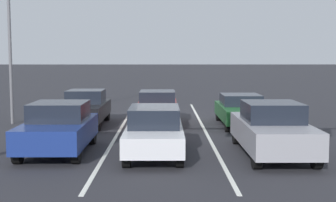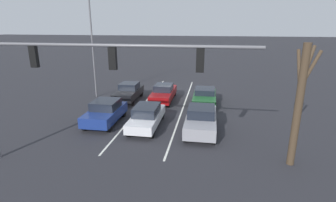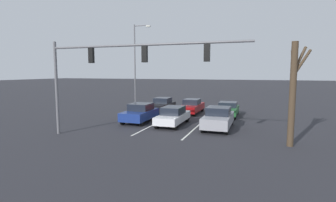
{
  "view_description": "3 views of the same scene",
  "coord_description": "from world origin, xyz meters",
  "px_view_note": "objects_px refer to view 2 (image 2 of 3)",
  "views": [
    {
      "loc": [
        -0.09,
        22.57,
        3.08
      ],
      "look_at": [
        -0.19,
        9.02,
        1.73
      ],
      "focal_mm": 50.0,
      "sensor_mm": 36.0,
      "label": 1
    },
    {
      "loc": [
        -3.87,
        24.24,
        6.7
      ],
      "look_at": [
        -1.08,
        7.5,
        1.63
      ],
      "focal_mm": 28.0,
      "sensor_mm": 36.0,
      "label": 2
    },
    {
      "loc": [
        -6.1,
        27.92,
        4.22
      ],
      "look_at": [
        1.18,
        6.77,
        1.74
      ],
      "focal_mm": 28.0,
      "sensor_mm": 36.0,
      "label": 3
    }
  ],
  "objects_px": {
    "car_navy_rightlane_front": "(105,112)",
    "car_darkgreen_leftlane_second": "(205,96)",
    "car_gray_leftlane_front": "(201,119)",
    "street_lamp_right_shoulder": "(94,40)",
    "bare_tree_near": "(300,100)",
    "traffic_signal_gantry": "(67,69)",
    "car_maroon_midlane_second": "(163,93)",
    "car_black_rightlane_second": "(129,92)",
    "car_silver_midlane_front": "(147,116)"
  },
  "relations": [
    {
      "from": "street_lamp_right_shoulder",
      "to": "bare_tree_near",
      "type": "bearing_deg",
      "value": 145.68
    },
    {
      "from": "car_gray_leftlane_front",
      "to": "traffic_signal_gantry",
      "type": "distance_m",
      "value": 8.73
    },
    {
      "from": "car_black_rightlane_second",
      "to": "bare_tree_near",
      "type": "xyz_separation_m",
      "value": [
        -11.33,
        9.36,
        2.48
      ]
    },
    {
      "from": "car_darkgreen_leftlane_second",
      "to": "street_lamp_right_shoulder",
      "type": "xyz_separation_m",
      "value": [
        9.94,
        -0.66,
        4.58
      ]
    },
    {
      "from": "car_black_rightlane_second",
      "to": "car_maroon_midlane_second",
      "type": "bearing_deg",
      "value": -174.73
    },
    {
      "from": "car_navy_rightlane_front",
      "to": "street_lamp_right_shoulder",
      "type": "relative_size",
      "value": 0.44
    },
    {
      "from": "car_darkgreen_leftlane_second",
      "to": "bare_tree_near",
      "type": "relative_size",
      "value": 0.74
    },
    {
      "from": "car_darkgreen_leftlane_second",
      "to": "car_maroon_midlane_second",
      "type": "distance_m",
      "value": 3.67
    },
    {
      "from": "car_gray_leftlane_front",
      "to": "street_lamp_right_shoulder",
      "type": "bearing_deg",
      "value": -33.64
    },
    {
      "from": "car_black_rightlane_second",
      "to": "car_gray_leftlane_front",
      "type": "bearing_deg",
      "value": 138.02
    },
    {
      "from": "car_silver_midlane_front",
      "to": "traffic_signal_gantry",
      "type": "relative_size",
      "value": 0.36
    },
    {
      "from": "car_gray_leftlane_front",
      "to": "street_lamp_right_shoulder",
      "type": "height_order",
      "value": "street_lamp_right_shoulder"
    },
    {
      "from": "car_gray_leftlane_front",
      "to": "car_darkgreen_leftlane_second",
      "type": "height_order",
      "value": "car_gray_leftlane_front"
    },
    {
      "from": "car_gray_leftlane_front",
      "to": "car_silver_midlane_front",
      "type": "relative_size",
      "value": 1.02
    },
    {
      "from": "car_darkgreen_leftlane_second",
      "to": "traffic_signal_gantry",
      "type": "height_order",
      "value": "traffic_signal_gantry"
    },
    {
      "from": "bare_tree_near",
      "to": "car_navy_rightlane_front",
      "type": "bearing_deg",
      "value": -18.27
    },
    {
      "from": "car_darkgreen_leftlane_second",
      "to": "street_lamp_right_shoulder",
      "type": "distance_m",
      "value": 10.96
    },
    {
      "from": "car_maroon_midlane_second",
      "to": "street_lamp_right_shoulder",
      "type": "xyz_separation_m",
      "value": [
        6.29,
        -0.25,
        4.54
      ]
    },
    {
      "from": "car_silver_midlane_front",
      "to": "traffic_signal_gantry",
      "type": "bearing_deg",
      "value": 67.35
    },
    {
      "from": "car_navy_rightlane_front",
      "to": "car_darkgreen_leftlane_second",
      "type": "xyz_separation_m",
      "value": [
        -6.65,
        -5.54,
        -0.1
      ]
    },
    {
      "from": "car_gray_leftlane_front",
      "to": "street_lamp_right_shoulder",
      "type": "relative_size",
      "value": 0.5
    },
    {
      "from": "car_silver_midlane_front",
      "to": "car_gray_leftlane_front",
      "type": "bearing_deg",
      "value": 177.96
    },
    {
      "from": "street_lamp_right_shoulder",
      "to": "car_black_rightlane_second",
      "type": "bearing_deg",
      "value": 170.41
    },
    {
      "from": "car_silver_midlane_front",
      "to": "car_black_rightlane_second",
      "type": "xyz_separation_m",
      "value": [
        3.12,
        -5.92,
        0.02
      ]
    },
    {
      "from": "street_lamp_right_shoulder",
      "to": "traffic_signal_gantry",
      "type": "bearing_deg",
      "value": 109.1
    },
    {
      "from": "car_black_rightlane_second",
      "to": "traffic_signal_gantry",
      "type": "height_order",
      "value": "traffic_signal_gantry"
    },
    {
      "from": "car_black_rightlane_second",
      "to": "street_lamp_right_shoulder",
      "type": "distance_m",
      "value": 5.53
    },
    {
      "from": "traffic_signal_gantry",
      "to": "street_lamp_right_shoulder",
      "type": "relative_size",
      "value": 1.37
    },
    {
      "from": "car_silver_midlane_front",
      "to": "car_maroon_midlane_second",
      "type": "xyz_separation_m",
      "value": [
        0.0,
        -6.21,
        -0.02
      ]
    },
    {
      "from": "car_black_rightlane_second",
      "to": "car_maroon_midlane_second",
      "type": "relative_size",
      "value": 0.9
    },
    {
      "from": "car_silver_midlane_front",
      "to": "car_darkgreen_leftlane_second",
      "type": "bearing_deg",
      "value": -122.12
    },
    {
      "from": "car_navy_rightlane_front",
      "to": "car_maroon_midlane_second",
      "type": "bearing_deg",
      "value": -116.77
    },
    {
      "from": "car_silver_midlane_front",
      "to": "street_lamp_right_shoulder",
      "type": "height_order",
      "value": "street_lamp_right_shoulder"
    },
    {
      "from": "car_gray_leftlane_front",
      "to": "car_black_rightlane_second",
      "type": "relative_size",
      "value": 1.1
    },
    {
      "from": "car_navy_rightlane_front",
      "to": "car_black_rightlane_second",
      "type": "bearing_deg",
      "value": -88.81
    },
    {
      "from": "car_gray_leftlane_front",
      "to": "car_silver_midlane_front",
      "type": "bearing_deg",
      "value": -2.04
    },
    {
      "from": "car_maroon_midlane_second",
      "to": "car_silver_midlane_front",
      "type": "bearing_deg",
      "value": 90.04
    },
    {
      "from": "traffic_signal_gantry",
      "to": "street_lamp_right_shoulder",
      "type": "xyz_separation_m",
      "value": [
        4.08,
        -11.77,
        0.53
      ]
    },
    {
      "from": "car_maroon_midlane_second",
      "to": "bare_tree_near",
      "type": "relative_size",
      "value": 0.8
    },
    {
      "from": "car_silver_midlane_front",
      "to": "car_maroon_midlane_second",
      "type": "height_order",
      "value": "car_silver_midlane_front"
    },
    {
      "from": "car_navy_rightlane_front",
      "to": "bare_tree_near",
      "type": "xyz_separation_m",
      "value": [
        -11.21,
        3.7,
        2.46
      ]
    },
    {
      "from": "car_darkgreen_leftlane_second",
      "to": "street_lamp_right_shoulder",
      "type": "height_order",
      "value": "street_lamp_right_shoulder"
    },
    {
      "from": "car_navy_rightlane_front",
      "to": "street_lamp_right_shoulder",
      "type": "bearing_deg",
      "value": -62.05
    },
    {
      "from": "car_navy_rightlane_front",
      "to": "car_black_rightlane_second",
      "type": "relative_size",
      "value": 0.96
    },
    {
      "from": "car_navy_rightlane_front",
      "to": "car_black_rightlane_second",
      "type": "xyz_separation_m",
      "value": [
        0.12,
        -5.66,
        -0.02
      ]
    },
    {
      "from": "car_gray_leftlane_front",
      "to": "car_maroon_midlane_second",
      "type": "distance_m",
      "value": 7.29
    },
    {
      "from": "car_gray_leftlane_front",
      "to": "bare_tree_near",
      "type": "distance_m",
      "value": 6.18
    },
    {
      "from": "car_black_rightlane_second",
      "to": "car_darkgreen_leftlane_second",
      "type": "distance_m",
      "value": 6.77
    },
    {
      "from": "traffic_signal_gantry",
      "to": "bare_tree_near",
      "type": "bearing_deg",
      "value": -169.81
    },
    {
      "from": "traffic_signal_gantry",
      "to": "bare_tree_near",
      "type": "relative_size",
      "value": 2.16
    }
  ]
}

